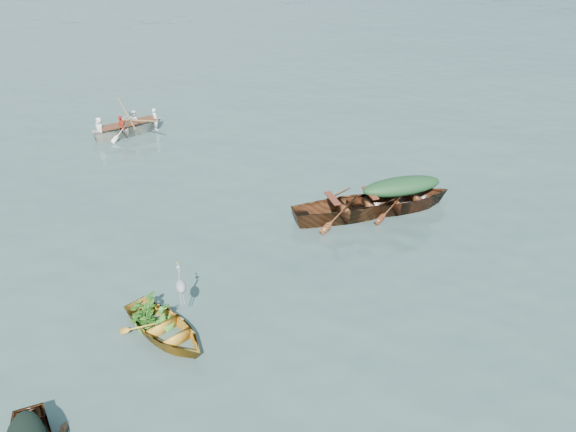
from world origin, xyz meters
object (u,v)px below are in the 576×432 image
object	(u,v)px
yellow_dinghy	(166,336)
open_wooden_boat	(350,217)
rowed_boat	(130,134)
heron	(182,292)
green_tarp_boat	(399,209)

from	to	relation	value
yellow_dinghy	open_wooden_boat	bearing A→B (deg)	3.32
rowed_boat	heron	world-z (taller)	heron
green_tarp_boat	heron	xyz separation A→B (m)	(-6.91, -3.44, 0.86)
heron	rowed_boat	bearing A→B (deg)	63.20
rowed_boat	green_tarp_boat	bearing A→B (deg)	-160.66
green_tarp_boat	heron	bearing A→B (deg)	115.30
green_tarp_boat	rowed_boat	world-z (taller)	green_tarp_boat
green_tarp_boat	rowed_boat	bearing A→B (deg)	39.14
open_wooden_boat	green_tarp_boat	bearing A→B (deg)	-89.08
yellow_dinghy	rowed_boat	distance (m)	12.61
yellow_dinghy	open_wooden_boat	distance (m)	6.85
open_wooden_boat	rowed_boat	size ratio (longest dim) A/B	1.20
yellow_dinghy	open_wooden_boat	world-z (taller)	open_wooden_boat
yellow_dinghy	green_tarp_boat	xyz separation A→B (m)	(7.36, 3.75, 0.00)
yellow_dinghy	heron	size ratio (longest dim) A/B	3.24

